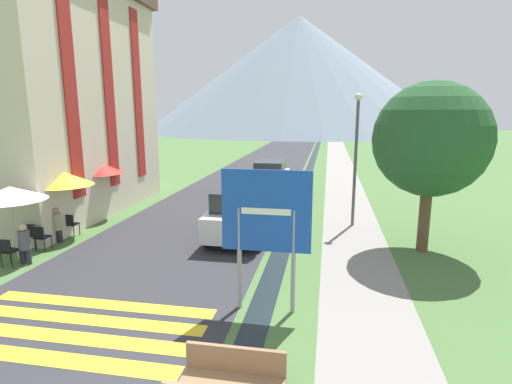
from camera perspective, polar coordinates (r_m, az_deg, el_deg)
ground_plane at (r=24.32m, az=3.98°, el=0.88°), size 160.00×160.00×0.00m
road at (r=34.44m, az=1.69°, el=4.04°), size 6.40×60.00×0.01m
footpath at (r=34.08m, az=11.90°, el=3.72°), size 2.20×60.00×0.01m
drainage_channel at (r=34.09m, az=7.86°, el=3.86°), size 0.60×60.00×0.00m
crosswalk_marking at (r=9.62m, az=-24.37°, el=-17.23°), size 5.44×2.54×0.01m
mountain_distant at (r=94.41m, az=6.10°, el=16.35°), size 68.91×68.91×25.13m
hotel_building at (r=19.84m, az=-27.76°, el=13.58°), size 6.23×9.88×10.41m
road_sign at (r=8.75m, az=1.46°, el=-4.24°), size 1.98×0.11×3.24m
parked_car_near at (r=14.20m, az=-2.23°, el=-3.02°), size 1.97×3.90×1.82m
parked_car_far at (r=21.94m, az=2.10°, el=2.15°), size 1.84×3.93×1.82m
cafe_chair_nearest at (r=13.76m, az=-31.95°, el=-7.01°), size 0.40×0.40×0.85m
cafe_chair_middle at (r=15.86m, az=-25.00°, el=-4.05°), size 0.40×0.40×0.85m
cafe_chair_near_right at (r=15.10m, az=-29.31°, el=-5.20°), size 0.40×0.40×0.85m
cafe_chair_far_left at (r=17.03m, az=-24.19°, el=-2.97°), size 0.40×0.40×0.85m
cafe_chair_near_left at (r=14.70m, az=-28.39°, el=-5.54°), size 0.40×0.40×0.85m
cafe_umbrella_front_white at (r=14.00m, az=-31.70°, el=-0.17°), size 2.06×2.06×2.27m
cafe_umbrella_middle_yellow at (r=15.64m, az=-25.82°, el=1.74°), size 2.05×2.05×2.38m
cafe_umbrella_rear_red at (r=17.92m, az=-21.57°, el=3.26°), size 1.98×1.98×2.41m
person_seated_far at (r=13.66m, az=-30.18°, el=-6.20°), size 0.32×0.32×1.24m
person_seated_near at (r=15.34m, az=-26.56°, el=-4.03°), size 0.32×0.32×1.24m
streetlamp at (r=15.88m, az=14.09°, el=5.99°), size 0.28×0.28×5.12m
tree_by_path at (r=13.56m, az=23.74°, el=6.85°), size 3.56×3.56×5.39m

